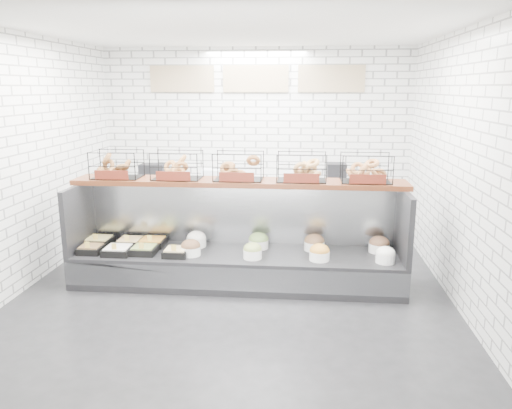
# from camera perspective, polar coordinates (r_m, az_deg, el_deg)

# --- Properties ---
(ground) EXTENTS (5.50, 5.50, 0.00)m
(ground) POSITION_cam_1_polar(r_m,az_deg,el_deg) (6.00, -2.53, -9.98)
(ground) COLOR black
(ground) RESTS_ON ground
(room_shell) EXTENTS (5.02, 5.51, 3.01)m
(room_shell) POSITION_cam_1_polar(r_m,az_deg,el_deg) (6.12, -1.95, 10.35)
(room_shell) COLOR white
(room_shell) RESTS_ON ground
(display_case) EXTENTS (4.00, 0.90, 1.20)m
(display_case) POSITION_cam_1_polar(r_m,az_deg,el_deg) (6.20, -2.22, -5.93)
(display_case) COLOR black
(display_case) RESTS_ON ground
(bagel_shelf) EXTENTS (4.10, 0.50, 0.40)m
(bagel_shelf) POSITION_cam_1_polar(r_m,az_deg,el_deg) (6.11, -2.02, 3.97)
(bagel_shelf) COLOR #3F1B0D
(bagel_shelf) RESTS_ON display_case
(prep_counter) EXTENTS (4.00, 0.60, 1.20)m
(prep_counter) POSITION_cam_1_polar(r_m,az_deg,el_deg) (8.16, -0.30, -0.20)
(prep_counter) COLOR #93969B
(prep_counter) RESTS_ON ground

